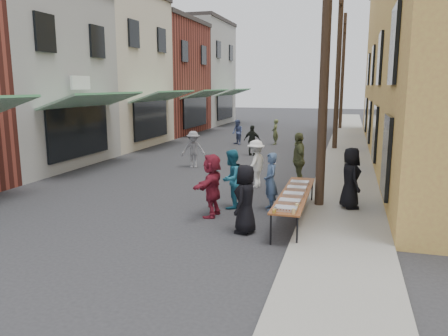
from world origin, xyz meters
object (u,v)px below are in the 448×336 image
Objects in this scene: utility_pole_far at (343,72)px; guest_front_a at (245,199)px; guest_front_c at (231,179)px; utility_pole_mid at (338,66)px; server at (350,178)px; utility_pole_near at (326,47)px; serving_table at (295,194)px; catering_tray_sausage at (286,209)px.

utility_pole_far is 5.43× the size of guest_front_a.
utility_pole_mid is at bearing -177.93° from guest_front_c.
server is at bearing 112.96° from guest_front_c.
utility_pole_far is at bearing 90.00° from utility_pole_near.
utility_pole_near is 4.82m from guest_front_a.
utility_pole_far is 5.30× the size of guest_front_c.
catering_tray_sausage is (-0.00, -1.65, 0.08)m from serving_table.
utility_pole_mid is (0.00, 12.00, 0.00)m from utility_pole_near.
utility_pole_far is at bearing 88.80° from serving_table.
server reaches higher than serving_table.
guest_front_a is (-1.56, -2.70, -3.67)m from utility_pole_near.
utility_pole_mid is 5.27× the size of server.
utility_pole_far is 2.25× the size of serving_table.
utility_pole_mid is at bearing 87.74° from serving_table.
guest_front_a is at bearing 157.52° from catering_tray_sausage.
utility_pole_far reaches higher than serving_table.
guest_front_a is 2.18m from guest_front_c.
serving_table is 2.34× the size of server.
utility_pole_mid is 15.23m from guest_front_a.
utility_pole_mid is 12.00m from utility_pole_far.
server is at bearing -86.07° from utility_pole_mid.
serving_table is (-0.53, -13.47, -3.79)m from utility_pole_mid.
utility_pole_near reaches higher than guest_front_c.
catering_tray_sausage is 0.29× the size of guest_front_c.
server is (3.28, 0.58, 0.10)m from guest_front_c.
utility_pole_far is at bearing -18.39° from server.
utility_pole_near is 5.30× the size of guest_front_c.
catering_tray_sausage is (-0.53, -3.12, -3.71)m from utility_pole_near.
guest_front_c is at bearing -95.65° from utility_pole_far.
guest_front_a is at bearing -129.88° from serving_table.
server is at bearing 44.41° from serving_table.
guest_front_a is (-1.02, 0.42, 0.04)m from catering_tray_sausage.
guest_front_a reaches higher than serving_table.
utility_pole_near is at bearing 80.33° from catering_tray_sausage.
server is (0.83, -12.14, -3.55)m from utility_pole_mid.
guest_front_c reaches higher than guest_front_a.
utility_pole_near is 2.25× the size of serving_table.
utility_pole_near is at bearing 119.25° from guest_front_c.
utility_pole_far is at bearing -176.34° from guest_front_a.
catering_tray_sausage is at bearing -99.67° from utility_pole_near.
server is (1.37, 2.99, 0.16)m from catering_tray_sausage.
utility_pole_mid and utility_pole_far have the same top height.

